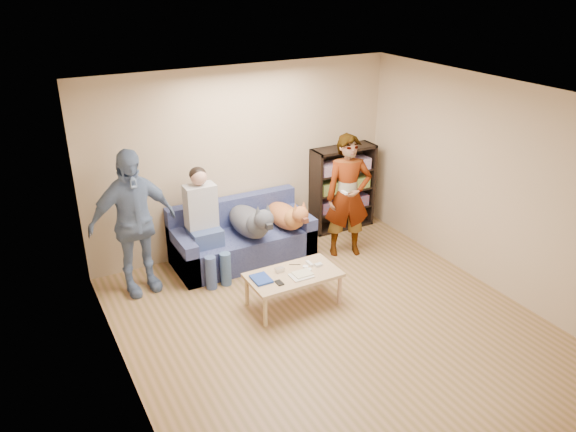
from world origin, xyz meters
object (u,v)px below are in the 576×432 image
person_standing_right (348,196)px  camera_silver (280,270)px  bookshelf (342,186)px  person_standing_left (133,223)px  dog_gray (251,222)px  dog_tan (287,216)px  person_seated (204,219)px  notebook_blue (261,279)px  coffee_table (293,277)px  sofa (242,240)px

person_standing_right → camera_silver: 1.64m
camera_silver → bookshelf: bearing=38.6°
person_standing_left → dog_gray: person_standing_left is taller
dog_tan → person_seated: bearing=175.3°
notebook_blue → camera_silver: (0.28, 0.07, 0.01)m
notebook_blue → bookshelf: 2.64m
camera_silver → coffee_table: (0.12, -0.12, -0.07)m
person_seated → sofa: bearing=12.6°
sofa → dog_tan: dog_tan is taller
camera_silver → notebook_blue: bearing=-166.0°
dog_tan → sofa: bearing=159.6°
person_seated → bookshelf: (2.37, 0.36, -0.09)m
person_standing_left → sofa: (1.47, 0.14, -0.65)m
dog_tan → bookshelf: bookshelf is taller
person_seated → dog_tan: (1.17, -0.10, -0.16)m
person_standing_right → dog_tan: 0.88m
notebook_blue → bookshelf: bearing=36.0°
person_standing_left → coffee_table: bearing=-45.9°
dog_tan → bookshelf: 1.29m
dog_gray → notebook_blue: bearing=-109.4°
dog_gray → bookshelf: (1.74, 0.45, 0.04)m
person_seated → dog_tan: bearing=-4.7°
person_standing_left → sofa: person_standing_left is taller
person_standing_right → notebook_blue: 1.92m
dog_tan → bookshelf: bearing=20.9°
person_standing_right → notebook_blue: size_ratio=6.68×
dog_gray → camera_silver: bearing=-95.9°
person_standing_left → dog_tan: (2.07, -0.08, -0.32)m
person_standing_left → dog_tan: 2.10m
dog_gray → coffee_table: dog_gray is taller
camera_silver → person_standing_right: bearing=26.1°
person_standing_right → camera_silver: person_standing_right is taller
dog_tan → person_standing_right: bearing=-22.2°
person_seated → dog_tan: person_seated is taller
sofa → bookshelf: bookshelf is taller
camera_silver → bookshelf: 2.38m
person_standing_left → coffee_table: person_standing_left is taller
person_standing_right → dog_tan: size_ratio=1.52×
person_standing_left → notebook_blue: size_ratio=7.13×
person_standing_right → person_seated: bearing=-172.3°
person_standing_left → sofa: bearing=-2.1°
notebook_blue → dog_tan: (0.93, 1.09, 0.18)m
person_standing_right → person_seated: size_ratio=1.18×
camera_silver → person_seated: size_ratio=0.07×
sofa → dog_tan: (0.60, -0.22, 0.33)m
sofa → person_seated: 0.76m
sofa → dog_gray: dog_gray is taller
bookshelf → coffee_table: bearing=-137.3°
camera_silver → sofa: 1.25m
notebook_blue → coffee_table: bearing=-7.1°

